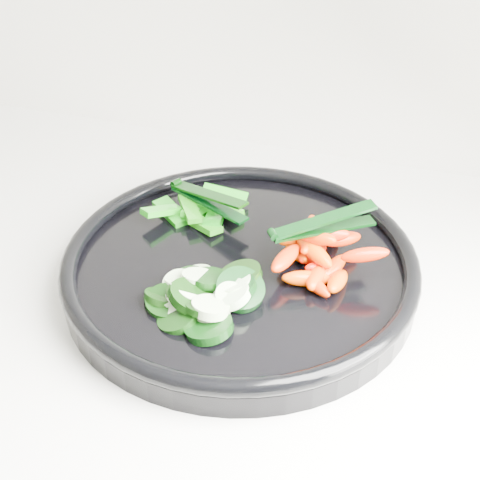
% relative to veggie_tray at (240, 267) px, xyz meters
% --- Properties ---
extents(veggie_tray, '(0.46, 0.46, 0.04)m').
position_rel_veggie_tray_xyz_m(veggie_tray, '(0.00, 0.00, 0.00)').
color(veggie_tray, black).
rests_on(veggie_tray, counter).
extents(cucumber_pile, '(0.12, 0.13, 0.04)m').
position_rel_veggie_tray_xyz_m(cucumber_pile, '(-0.02, -0.07, 0.01)').
color(cucumber_pile, black).
rests_on(cucumber_pile, veggie_tray).
extents(carrot_pile, '(0.12, 0.14, 0.05)m').
position_rel_veggie_tray_xyz_m(carrot_pile, '(0.08, 0.02, 0.02)').
color(carrot_pile, red).
rests_on(carrot_pile, veggie_tray).
extents(pepper_pile, '(0.11, 0.09, 0.03)m').
position_rel_veggie_tray_xyz_m(pepper_pile, '(-0.07, 0.07, 0.01)').
color(pepper_pile, '#0A6E0C').
rests_on(pepper_pile, veggie_tray).
extents(tong_carrot, '(0.10, 0.08, 0.02)m').
position_rel_veggie_tray_xyz_m(tong_carrot, '(0.08, 0.03, 0.05)').
color(tong_carrot, black).
rests_on(tong_carrot, carrot_pile).
extents(tong_pepper, '(0.11, 0.06, 0.02)m').
position_rel_veggie_tray_xyz_m(tong_pepper, '(-0.06, 0.07, 0.03)').
color(tong_pepper, black).
rests_on(tong_pepper, pepper_pile).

